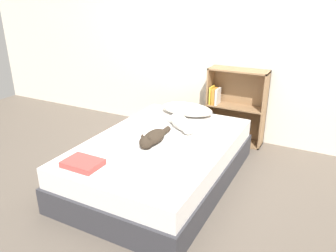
{
  "coord_description": "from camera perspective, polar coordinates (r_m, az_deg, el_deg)",
  "views": [
    {
      "loc": [
        1.44,
        -2.61,
        1.8
      ],
      "look_at": [
        0.0,
        0.15,
        0.55
      ],
      "focal_mm": 35.0,
      "sensor_mm": 36.0,
      "label": 1
    }
  ],
  "objects": [
    {
      "name": "ground_plane",
      "position": [
        3.49,
        -1.17,
        -9.22
      ],
      "size": [
        8.0,
        8.0,
        0.0
      ],
      "primitive_type": "plane",
      "color": "brown"
    },
    {
      "name": "bookshelf",
      "position": [
        4.3,
        11.63,
        3.64
      ],
      "size": [
        0.73,
        0.26,
        0.96
      ],
      "color": "#8E6B47",
      "rests_on": "ground_plane"
    },
    {
      "name": "cat_light",
      "position": [
        3.5,
        2.38,
        0.46
      ],
      "size": [
        0.51,
        0.4,
        0.16
      ],
      "rotation": [
        0.0,
        0.0,
        5.66
      ],
      "color": "white",
      "rests_on": "bed"
    },
    {
      "name": "cat_dark",
      "position": [
        3.19,
        -2.7,
        -2.07
      ],
      "size": [
        0.17,
        0.55,
        0.15
      ],
      "rotation": [
        0.0,
        0.0,
        4.74
      ],
      "color": "#33281E",
      "rests_on": "bed"
    },
    {
      "name": "wall_back",
      "position": [
        4.36,
        8.23,
        14.4
      ],
      "size": [
        8.0,
        0.06,
        2.5
      ],
      "color": "silver",
      "rests_on": "ground_plane"
    },
    {
      "name": "blanket_fold",
      "position": [
        2.88,
        -14.62,
        -6.3
      ],
      "size": [
        0.32,
        0.24,
        0.05
      ],
      "color": "#B2423D",
      "rests_on": "bed"
    },
    {
      "name": "bed",
      "position": [
        3.38,
        -1.2,
        -6.01
      ],
      "size": [
        1.35,
        2.03,
        0.45
      ],
      "color": "#333338",
      "rests_on": "ground_plane"
    },
    {
      "name": "pillow",
      "position": [
        3.97,
        3.31,
        2.95
      ],
      "size": [
        0.64,
        0.35,
        0.14
      ],
      "color": "beige",
      "rests_on": "bed"
    }
  ]
}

